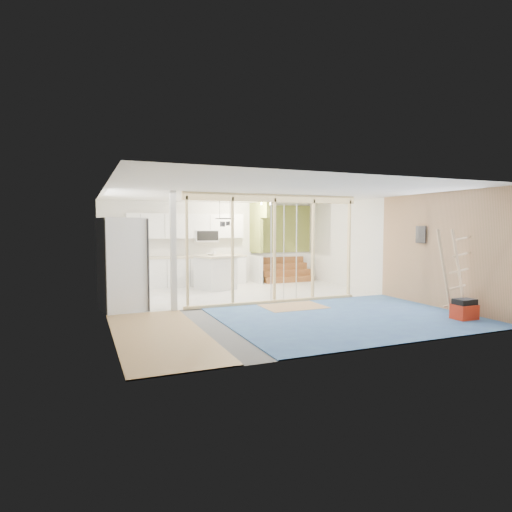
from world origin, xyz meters
name	(u,v)px	position (x,y,z in m)	size (l,w,h in m)	color
room	(263,249)	(0.00, 0.00, 1.30)	(7.01, 8.01, 2.61)	slate
floor_overlays	(264,303)	(0.07, 0.06, 0.01)	(7.00, 8.00, 0.03)	silver
stud_frame	(253,237)	(-0.24, 0.00, 1.59)	(4.66, 0.14, 2.60)	beige
base_cabinets	(167,273)	(-1.61, 3.36, 0.47)	(4.45, 2.24, 0.93)	white
upper_cabinets	(189,227)	(-0.84, 3.82, 1.82)	(3.60, 0.41, 0.85)	white
green_partition	(276,253)	(2.04, 3.66, 0.94)	(2.25, 1.51, 2.60)	olive
pot_rack	(225,221)	(-0.31, 1.89, 2.00)	(0.52, 0.52, 0.72)	black
sheathing_panel	(442,251)	(3.48, -2.00, 1.30)	(0.02, 4.00, 2.60)	tan
electrical_panel	(421,235)	(3.43, -1.40, 1.65)	(0.04, 0.30, 0.40)	#353539
ceiling_light	(266,204)	(1.40, 3.00, 2.54)	(0.32, 0.32, 0.08)	#FFEABF
fridge	(123,265)	(-3.11, 0.45, 1.01)	(1.04, 1.00, 2.03)	white
island	(215,273)	(-0.33, 2.70, 0.50)	(1.29, 1.29, 1.00)	silver
bowl	(211,254)	(-0.47, 2.69, 1.03)	(0.25, 0.25, 0.06)	beige
soap_bottle_a	(187,251)	(-0.91, 3.75, 1.10)	(0.13, 0.13, 0.33)	#A4A9B7
soap_bottle_b	(215,253)	(-0.04, 3.75, 1.02)	(0.08, 0.08, 0.17)	white
toolbox	(464,310)	(3.00, -3.06, 0.20)	(0.44, 0.33, 0.42)	#B22510
ladder	(454,272)	(3.09, -2.70, 0.91)	(0.95, 0.13, 1.77)	#D6B083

